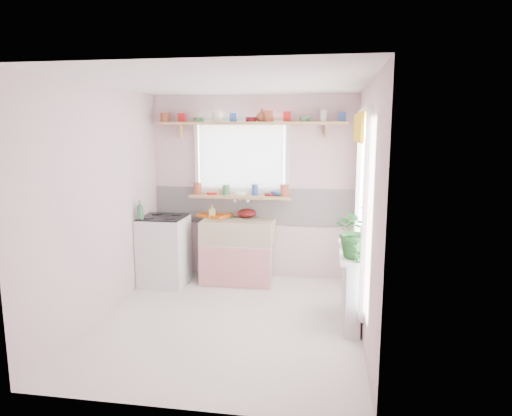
# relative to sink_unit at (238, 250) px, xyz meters

# --- Properties ---
(room) EXTENTS (3.20, 3.20, 3.20)m
(room) POSITION_rel_sink_unit_xyz_m (0.81, -0.43, 0.94)
(room) COLOR white
(room) RESTS_ON ground
(sink_unit) EXTENTS (0.95, 0.65, 1.11)m
(sink_unit) POSITION_rel_sink_unit_xyz_m (0.00, 0.00, 0.00)
(sink_unit) COLOR white
(sink_unit) RESTS_ON ground
(cooker) EXTENTS (0.58, 0.58, 0.93)m
(cooker) POSITION_rel_sink_unit_xyz_m (-0.95, -0.24, 0.03)
(cooker) COLOR white
(cooker) RESTS_ON ground
(radiator_ledge) EXTENTS (0.22, 0.95, 0.78)m
(radiator_ledge) POSITION_rel_sink_unit_xyz_m (1.45, -1.09, -0.03)
(radiator_ledge) COLOR white
(radiator_ledge) RESTS_ON ground
(windowsill) EXTENTS (1.40, 0.22, 0.04)m
(windowsill) POSITION_rel_sink_unit_xyz_m (-0.00, 0.19, 0.71)
(windowsill) COLOR tan
(windowsill) RESTS_ON room
(pine_shelf) EXTENTS (2.52, 0.24, 0.04)m
(pine_shelf) POSITION_rel_sink_unit_xyz_m (0.15, 0.18, 1.69)
(pine_shelf) COLOR tan
(pine_shelf) RESTS_ON room
(shelf_crockery) EXTENTS (2.47, 0.11, 0.12)m
(shelf_crockery) POSITION_rel_sink_unit_xyz_m (0.15, 0.18, 1.76)
(shelf_crockery) COLOR #A55133
(shelf_crockery) RESTS_ON pine_shelf
(sill_crockery) EXTENTS (1.35, 0.11, 0.12)m
(sill_crockery) POSITION_rel_sink_unit_xyz_m (-0.02, 0.19, 0.78)
(sill_crockery) COLOR #A55133
(sill_crockery) RESTS_ON windowsill
(dish_tray) EXTENTS (0.50, 0.44, 0.04)m
(dish_tray) POSITION_rel_sink_unit_xyz_m (-0.38, 0.21, 0.44)
(dish_tray) COLOR orange
(dish_tray) RESTS_ON sink_unit
(colander) EXTENTS (0.35, 0.35, 0.12)m
(colander) POSITION_rel_sink_unit_xyz_m (0.08, 0.21, 0.48)
(colander) COLOR #560E0F
(colander) RESTS_ON sink_unit
(jade_plant) EXTENTS (0.60, 0.56, 0.55)m
(jade_plant) POSITION_rel_sink_unit_xyz_m (1.48, -1.29, 0.62)
(jade_plant) COLOR #265E25
(jade_plant) RESTS_ON radiator_ledge
(fruit_bowl) EXTENTS (0.40, 0.40, 0.08)m
(fruit_bowl) POSITION_rel_sink_unit_xyz_m (1.48, -0.88, 0.38)
(fruit_bowl) COLOR silver
(fruit_bowl) RESTS_ON radiator_ledge
(herb_pot) EXTENTS (0.12, 0.11, 0.19)m
(herb_pot) POSITION_rel_sink_unit_xyz_m (1.48, -1.49, 0.44)
(herb_pot) COLOR #29682C
(herb_pot) RESTS_ON radiator_ledge
(soap_bottle_sink) EXTENTS (0.10, 0.10, 0.18)m
(soap_bottle_sink) POSITION_rel_sink_unit_xyz_m (-0.38, 0.09, 0.51)
(soap_bottle_sink) COLOR #D7C85F
(soap_bottle_sink) RESTS_ON sink_unit
(sill_cup) EXTENTS (0.13, 0.13, 0.09)m
(sill_cup) POSITION_rel_sink_unit_xyz_m (-0.25, 0.25, 0.77)
(sill_cup) COLOR beige
(sill_cup) RESTS_ON windowsill
(sill_bowl) EXTENTS (0.25, 0.25, 0.06)m
(sill_bowl) POSITION_rel_sink_unit_xyz_m (0.51, 0.25, 0.76)
(sill_bowl) COLOR #3770B4
(sill_bowl) RESTS_ON windowsill
(shelf_vase) EXTENTS (0.18, 0.18, 0.17)m
(shelf_vase) POSITION_rel_sink_unit_xyz_m (0.29, 0.24, 1.79)
(shelf_vase) COLOR #9D4F30
(shelf_vase) RESTS_ON pine_shelf
(cooker_bottle) EXTENTS (0.11, 0.11, 0.24)m
(cooker_bottle) POSITION_rel_sink_unit_xyz_m (-1.17, -0.46, 0.61)
(cooker_bottle) COLOR #387049
(cooker_bottle) RESTS_ON cooker
(fruit) EXTENTS (0.20, 0.14, 0.10)m
(fruit) POSITION_rel_sink_unit_xyz_m (1.49, -0.87, 0.45)
(fruit) COLOR orange
(fruit) RESTS_ON fruit_bowl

